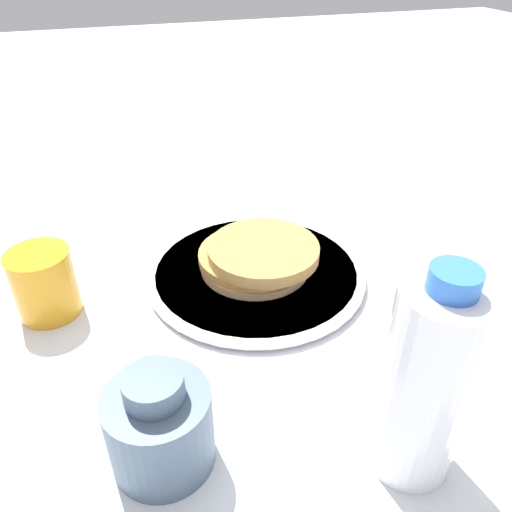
{
  "coord_description": "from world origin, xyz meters",
  "views": [
    {
      "loc": [
        0.53,
        -0.15,
        0.39
      ],
      "look_at": [
        0.02,
        0.02,
        0.03
      ],
      "focal_mm": 35.0,
      "sensor_mm": 36.0,
      "label": 1
    }
  ],
  "objects_px": {
    "pancake_stack": "(258,256)",
    "cream_jug": "(160,425)",
    "juice_glass": "(44,283)",
    "plate": "(256,272)",
    "water_bottle_near": "(426,383)"
  },
  "relations": [
    {
      "from": "plate",
      "to": "juice_glass",
      "type": "distance_m",
      "value": 0.26
    },
    {
      "from": "juice_glass",
      "to": "cream_jug",
      "type": "relative_size",
      "value": 0.83
    },
    {
      "from": "pancake_stack",
      "to": "cream_jug",
      "type": "xyz_separation_m",
      "value": [
        0.23,
        -0.16,
        0.01
      ]
    },
    {
      "from": "pancake_stack",
      "to": "water_bottle_near",
      "type": "height_order",
      "value": "water_bottle_near"
    },
    {
      "from": "plate",
      "to": "pancake_stack",
      "type": "height_order",
      "value": "pancake_stack"
    },
    {
      "from": "water_bottle_near",
      "to": "plate",
      "type": "bearing_deg",
      "value": -171.76
    },
    {
      "from": "pancake_stack",
      "to": "juice_glass",
      "type": "relative_size",
      "value": 1.9
    },
    {
      "from": "juice_glass",
      "to": "water_bottle_near",
      "type": "bearing_deg",
      "value": 44.4
    },
    {
      "from": "plate",
      "to": "cream_jug",
      "type": "bearing_deg",
      "value": -34.62
    },
    {
      "from": "plate",
      "to": "juice_glass",
      "type": "relative_size",
      "value": 3.45
    },
    {
      "from": "plate",
      "to": "juice_glass",
      "type": "xyz_separation_m",
      "value": [
        -0.01,
        -0.26,
        0.03
      ]
    },
    {
      "from": "plate",
      "to": "juice_glass",
      "type": "height_order",
      "value": "juice_glass"
    },
    {
      "from": "cream_jug",
      "to": "water_bottle_near",
      "type": "height_order",
      "value": "water_bottle_near"
    },
    {
      "from": "pancake_stack",
      "to": "cream_jug",
      "type": "height_order",
      "value": "cream_jug"
    },
    {
      "from": "plate",
      "to": "pancake_stack",
      "type": "relative_size",
      "value": 1.82
    }
  ]
}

